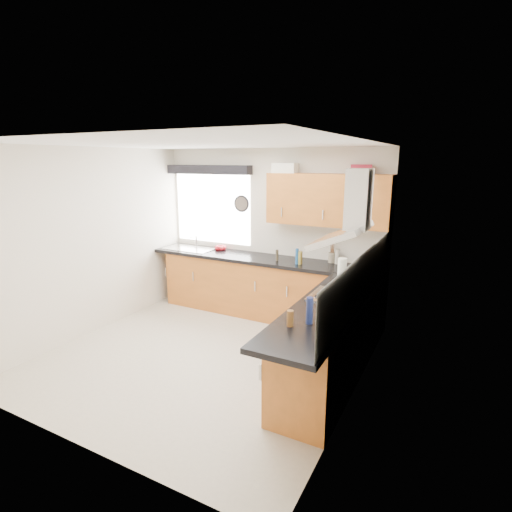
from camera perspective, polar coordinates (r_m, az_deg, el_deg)
The scene contains 34 objects.
ground_plane at distance 5.07m, azimuth -7.19°, elevation -13.91°, with size 3.60×3.60×0.00m, color beige.
ceiling at distance 4.50m, azimuth -8.16°, elevation 15.60°, with size 3.60×3.60×0.02m, color white.
wall_back at distance 6.15m, azimuth 2.05°, elevation 3.45°, with size 3.60×0.02×2.50m, color silver.
wall_front at distance 3.39m, azimuth -25.54°, elevation -6.40°, with size 3.60×0.02×2.50m, color silver.
wall_left at distance 5.84m, azimuth -22.26°, elevation 1.89°, with size 0.02×3.60×2.50m, color silver.
wall_right at distance 3.91m, azimuth 14.52°, elevation -2.93°, with size 0.02×3.60×2.50m, color silver.
window at distance 6.62m, azimuth -6.25°, elevation 6.72°, with size 1.40×0.02×1.10m, color white.
window_blind at distance 6.50m, azimuth -6.84°, elevation 12.15°, with size 1.50×0.18×0.14m, color black.
splashback at distance 4.21m, azimuth 15.29°, elevation -2.78°, with size 0.01×3.00×0.54m, color white.
base_cab_back at distance 6.14m, azimuth -0.03°, elevation -4.44°, with size 3.00×0.58×0.86m, color #A0551E.
base_cab_corner at distance 5.61m, azimuth 14.64°, elevation -6.67°, with size 0.60×0.60×0.86m, color #A0551E.
base_cab_right at distance 4.40m, azimuth 10.60°, elevation -12.25°, with size 0.58×2.10×0.86m, color #A0551E.
worktop_back at distance 5.97m, azimuth 0.77°, elevation -0.45°, with size 3.60×0.62×0.05m, color black.
worktop_right at distance 4.09m, azimuth 10.11°, elevation -7.32°, with size 0.62×2.42×0.05m, color black.
sink at distance 6.64m, azimuth -9.51°, elevation 1.39°, with size 0.84×0.46×0.10m, color #B9B9B9, non-canonical shape.
oven at distance 4.54m, azimuth 11.05°, elevation -11.53°, with size 0.56×0.58×0.85m, color black.
hob_plate at distance 4.35m, azimuth 11.34°, elevation -5.65°, with size 0.52×0.52×0.01m, color #B9B9B9.
extractor_hood at distance 4.13m, azimuth 13.22°, elevation 5.42°, with size 0.52×0.78×0.66m, color #B9B9B9, non-canonical shape.
upper_cabinets at distance 5.57m, azimuth 10.23°, elevation 7.90°, with size 1.70×0.35×0.70m, color #A0551E.
washing_machine at distance 6.61m, azimuth -6.93°, elevation -3.69°, with size 0.52×0.50×0.76m, color white.
wall_clock at distance 6.31m, azimuth -2.13°, elevation 7.47°, with size 0.27×0.27×0.04m, color black.
casserole at distance 5.79m, azimuth 4.18°, elevation 12.43°, with size 0.33×0.24×0.14m, color white.
storage_box at distance 5.53m, azimuth 14.82°, elevation 11.90°, with size 0.27×0.22×0.12m, color maroon.
utensil_pot at distance 5.76m, azimuth 10.78°, elevation -0.23°, with size 0.10×0.10×0.14m, color gray.
kitchen_roll at distance 5.05m, azimuth 12.20°, elevation -1.66°, with size 0.11×0.11×0.24m, color white.
tomato_cluster at distance 6.48m, azimuth -5.10°, elevation 1.19°, with size 0.17×0.17×0.08m, color #B0121A, non-canonical shape.
jar_0 at distance 5.69m, azimuth 11.53°, elevation -0.06°, with size 0.07×0.07×0.21m, color #B1AA97.
jar_1 at distance 5.59m, azimuth 5.88°, elevation -0.06°, with size 0.05×0.05×0.22m, color navy.
jar_2 at distance 5.57m, azimuth 6.28°, elevation -0.31°, with size 0.04×0.04×0.18m, color olive.
jar_3 at distance 5.76m, azimuth 3.03°, elevation 0.11°, with size 0.04×0.04×0.16m, color #372F1E.
jar_4 at distance 5.61m, azimuth 6.35°, elevation -0.22°, with size 0.06×0.06×0.18m, color brown.
jar_5 at distance 5.63m, azimuth 6.19°, elevation -0.20°, with size 0.05×0.05×0.18m, color olive.
bottle_0 at distance 3.54m, azimuth 4.90°, elevation -8.86°, with size 0.06×0.06×0.14m, color brown.
bottle_1 at distance 3.59m, azimuth 7.66°, elevation -7.73°, with size 0.06×0.06×0.25m, color #17204E.
Camera 1 is at (2.62, -3.66, 2.33)m, focal length 28.00 mm.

